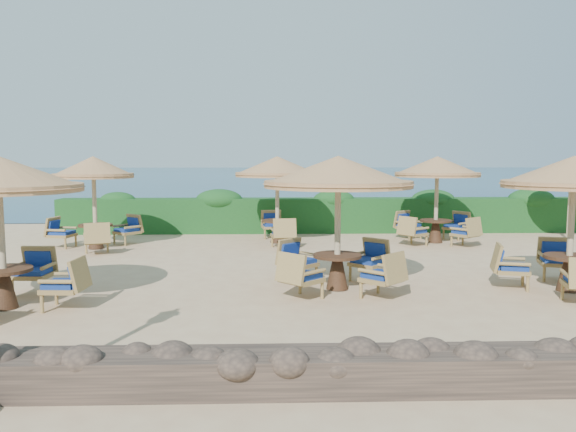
{
  "coord_description": "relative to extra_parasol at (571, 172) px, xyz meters",
  "views": [
    {
      "loc": [
        -1.7,
        -12.29,
        2.63
      ],
      "look_at": [
        -1.31,
        0.32,
        1.3
      ],
      "focal_mm": 35.0,
      "sensor_mm": 36.0,
      "label": 1
    }
  ],
  "objects": [
    {
      "name": "cafe_set_0",
      "position": [
        -14.14,
        -7.79,
        -0.34
      ],
      "size": [
        2.84,
        2.84,
        2.65
      ],
      "color": "tan",
      "rests_on": "ground"
    },
    {
      "name": "stone_wall",
      "position": [
        -7.8,
        -11.4,
        -1.95
      ],
      "size": [
        15.0,
        0.65,
        0.44
      ],
      "primitive_type": "cube",
      "color": "brown",
      "rests_on": "ground"
    },
    {
      "name": "extra_parasol",
      "position": [
        0.0,
        0.0,
        0.0
      ],
      "size": [
        2.3,
        2.3,
        2.41
      ],
      "color": "tan",
      "rests_on": "ground"
    },
    {
      "name": "sea",
      "position": [
        -7.8,
        64.8,
        -2.17
      ],
      "size": [
        160.0,
        160.0,
        0.0
      ],
      "primitive_type": "plane",
      "color": "navy",
      "rests_on": "ground"
    },
    {
      "name": "ground",
      "position": [
        -7.8,
        -5.2,
        -2.17
      ],
      "size": [
        120.0,
        120.0,
        0.0
      ],
      "primitive_type": "plane",
      "color": "tan",
      "rests_on": "ground"
    },
    {
      "name": "cafe_set_2",
      "position": [
        -3.66,
        -6.83,
        -0.37
      ],
      "size": [
        2.89,
        2.89,
        2.65
      ],
      "color": "tan",
      "rests_on": "ground"
    },
    {
      "name": "hedge",
      "position": [
        -7.8,
        2.0,
        -1.57
      ],
      "size": [
        18.0,
        0.9,
        1.2
      ],
      "primitive_type": "cube",
      "color": "#143E19",
      "rests_on": "ground"
    },
    {
      "name": "cafe_set_3",
      "position": [
        -14.55,
        -1.35,
        -0.41
      ],
      "size": [
        2.62,
        2.72,
        2.65
      ],
      "color": "tan",
      "rests_on": "ground"
    },
    {
      "name": "cafe_set_4",
      "position": [
        -9.31,
        -0.39,
        -0.2
      ],
      "size": [
        2.59,
        2.87,
        2.65
      ],
      "color": "tan",
      "rests_on": "ground"
    },
    {
      "name": "cafe_set_5",
      "position": [
        -4.43,
        -0.51,
        -0.4
      ],
      "size": [
        2.67,
        2.67,
        2.65
      ],
      "color": "tan",
      "rests_on": "ground"
    },
    {
      "name": "cafe_set_1",
      "position": [
        -8.18,
        -6.55,
        -0.31
      ],
      "size": [
        2.96,
        2.96,
        2.65
      ],
      "color": "tan",
      "rests_on": "ground"
    }
  ]
}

